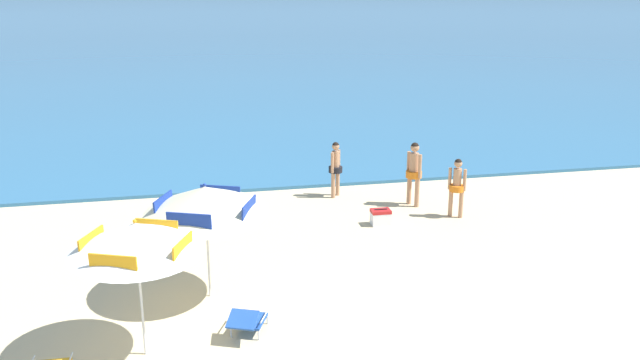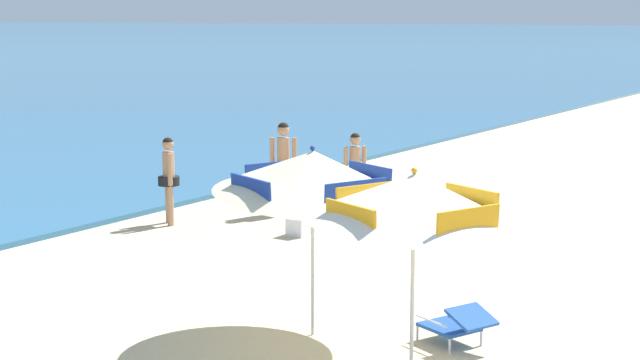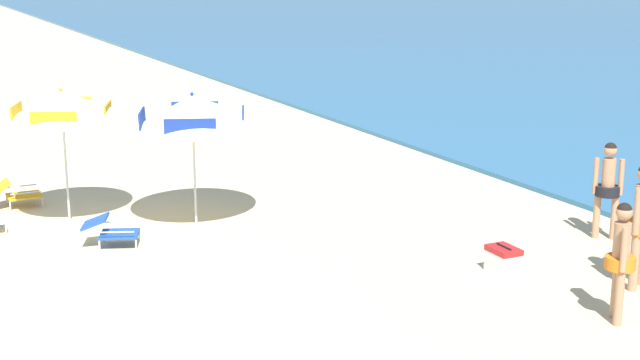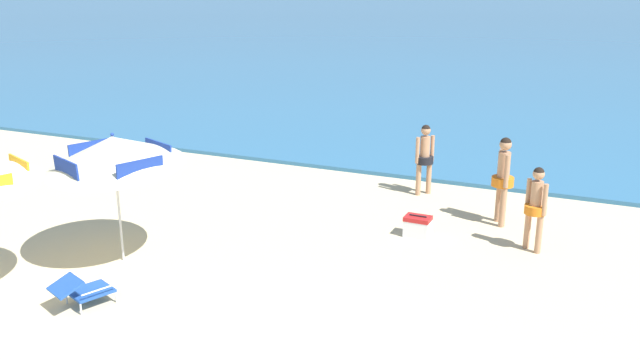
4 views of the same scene
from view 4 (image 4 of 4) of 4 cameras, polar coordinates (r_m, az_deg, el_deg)
The scene contains 6 objects.
beach_umbrella_striped_second at distance 12.04m, azimuth -16.76°, elevation 2.26°, with size 2.73×2.76×2.34m.
lounge_chair_beside_umbrella at distance 11.12m, azimuth -19.16°, elevation -8.57°, with size 0.83×1.01×0.51m.
person_standing_near_shore at distance 15.53m, azimuth 8.69°, elevation 2.11°, with size 0.39×0.39×1.61m.
person_standing_beside at distance 13.98m, azimuth 14.97°, elevation 0.43°, with size 0.44×0.49×1.78m.
person_wading_in at distance 12.84m, azimuth 17.49°, elevation -1.84°, with size 0.40×0.39×1.58m.
cooler_box at distance 13.28m, azimuth 8.10°, elevation -3.82°, with size 0.50×0.36×0.43m.
Camera 4 is at (4.20, -4.17, 4.94)m, focal length 38.53 mm.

